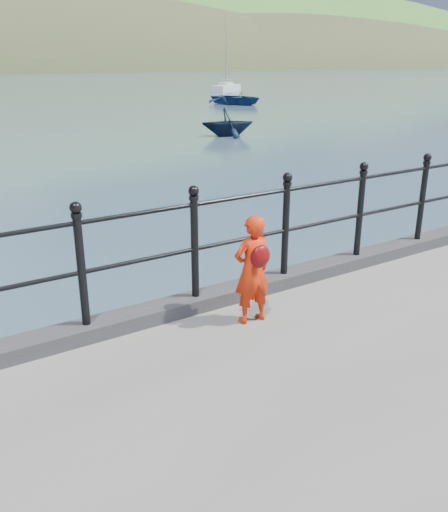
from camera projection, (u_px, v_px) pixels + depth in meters
ground at (234, 367)px, 6.59m from camera, size 600.00×600.00×0.00m
kerb at (242, 290)px, 6.10m from camera, size 60.00×0.30×0.15m
railing at (243, 226)px, 5.85m from camera, size 18.11×0.11×1.20m
child at (252, 269)px, 5.35m from camera, size 0.42×0.33×1.12m
launch_blue at (237, 98)px, 45.24m from camera, size 4.53×5.55×1.01m
launch_navy at (228, 122)px, 26.29m from camera, size 3.08×2.86×1.33m
sailboat_far at (226, 88)px, 65.17m from camera, size 5.80×4.81×8.59m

